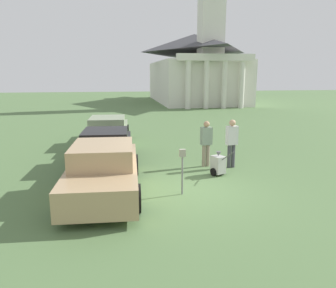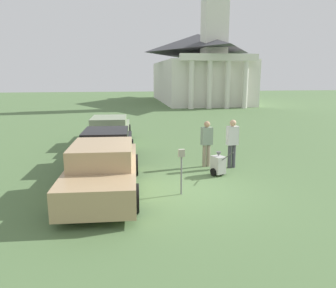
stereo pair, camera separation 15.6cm
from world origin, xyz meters
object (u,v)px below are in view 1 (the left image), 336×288
object	(u,v)px
parked_car_sage	(108,131)
parking_meter	(182,163)
person_supervisor	(232,140)
equipment_cart	(218,164)
parked_car_tan	(104,170)
church	(195,64)
person_worker	(206,141)
parked_car_black	(106,149)

from	to	relation	value
parked_car_sage	parking_meter	size ratio (longest dim) A/B	3.84
person_supervisor	equipment_cart	size ratio (longest dim) A/B	1.83
parking_meter	person_supervisor	bearing A→B (deg)	46.25
parking_meter	equipment_cart	world-z (taller)	parking_meter
parked_car_tan	parked_car_sage	world-z (taller)	parked_car_tan
parked_car_tan	person_supervisor	distance (m)	5.08
equipment_cart	church	distance (m)	32.30
parked_car_sage	equipment_cart	size ratio (longest dim) A/B	5.23
parked_car_tan	person_supervisor	xyz separation A→B (m)	(4.65, 2.01, 0.35)
church	person_supervisor	bearing A→B (deg)	-101.15
person_worker	parked_car_sage	bearing A→B (deg)	-63.04
parked_car_tan	parked_car_black	bearing A→B (deg)	92.76
parked_car_sage	parked_car_black	bearing A→B (deg)	-87.23
parked_car_sage	person_supervisor	xyz separation A→B (m)	(4.65, -5.02, 0.38)
parked_car_black	parking_meter	world-z (taller)	parked_car_black
parking_meter	church	distance (m)	34.18
parking_meter	church	xyz separation A→B (m)	(8.39, 32.91, 3.84)
parked_car_black	parked_car_sage	bearing A→B (deg)	92.77
parking_meter	person_worker	xyz separation A→B (m)	(1.50, 2.81, 0.05)
parked_car_black	parked_car_sage	size ratio (longest dim) A/B	0.93
parking_meter	person_worker	bearing A→B (deg)	61.87
equipment_cart	parking_meter	bearing A→B (deg)	-156.56
person_worker	equipment_cart	xyz separation A→B (m)	(0.12, -1.17, -0.61)
person_supervisor	church	xyz separation A→B (m)	(5.99, 30.41, 3.74)
parked_car_black	church	distance (m)	31.51
equipment_cart	church	world-z (taller)	church
person_supervisor	church	world-z (taller)	church
church	equipment_cart	bearing A→B (deg)	-102.23
parked_car_black	church	size ratio (longest dim) A/B	0.22
parked_car_tan	parked_car_black	world-z (taller)	parked_car_tan
person_worker	person_supervisor	xyz separation A→B (m)	(0.90, -0.30, 0.05)
parked_car_tan	parking_meter	bearing A→B (deg)	-9.70
person_worker	equipment_cart	world-z (taller)	person_worker
parked_car_sage	parked_car_tan	bearing A→B (deg)	-87.23
equipment_cart	parked_car_black	bearing A→B (deg)	131.78
parked_car_sage	parking_meter	xyz separation A→B (m)	(2.25, -7.53, 0.28)
parked_car_sage	church	distance (m)	27.83
parked_car_tan	parking_meter	xyz separation A→B (m)	(2.25, -0.50, 0.24)
parking_meter	person_worker	world-z (taller)	person_worker
church	parking_meter	bearing A→B (deg)	-104.31
parking_meter	equipment_cart	distance (m)	2.37
parked_car_sage	person_supervisor	world-z (taller)	person_supervisor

